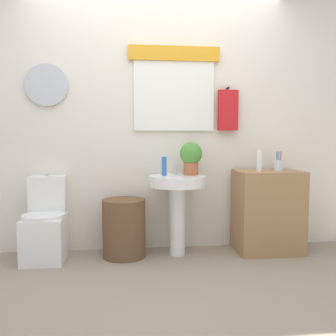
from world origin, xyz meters
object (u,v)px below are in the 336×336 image
object	(u,v)px
wooden_cabinet	(268,211)
potted_plant	(191,156)
soap_bottle	(164,166)
lotion_bottle	(260,161)
laundry_hamper	(124,228)
toilet	(46,227)
toothbrush_cup	(279,165)
pedestal_sink	(177,195)

from	to	relation	value
wooden_cabinet	potted_plant	world-z (taller)	potted_plant
soap_bottle	lotion_bottle	size ratio (longest dim) A/B	0.89
soap_bottle	potted_plant	size ratio (longest dim) A/B	0.56
laundry_hamper	lotion_bottle	distance (m)	1.43
toilet	potted_plant	size ratio (longest dim) A/B	2.47
soap_bottle	potted_plant	xyz separation A→B (m)	(0.26, 0.01, 0.09)
soap_bottle	wooden_cabinet	bearing A→B (deg)	-2.83
soap_bottle	laundry_hamper	bearing A→B (deg)	-172.57
lotion_bottle	soap_bottle	bearing A→B (deg)	174.32
soap_bottle	toothbrush_cup	world-z (taller)	toothbrush_cup
pedestal_sink	soap_bottle	xyz separation A→B (m)	(-0.12, 0.05, 0.27)
potted_plant	lotion_bottle	size ratio (longest dim) A/B	1.58
pedestal_sink	toothbrush_cup	world-z (taller)	toothbrush_cup
laundry_hamper	lotion_bottle	bearing A→B (deg)	-1.78
pedestal_sink	toothbrush_cup	distance (m)	1.04
wooden_cabinet	soap_bottle	world-z (taller)	soap_bottle
pedestal_sink	soap_bottle	size ratio (longest dim) A/B	4.29
toilet	toothbrush_cup	bearing A→B (deg)	-0.38
laundry_hamper	wooden_cabinet	size ratio (longest dim) A/B	0.68
toilet	soap_bottle	distance (m)	1.23
lotion_bottle	laundry_hamper	bearing A→B (deg)	178.22
laundry_hamper	toothbrush_cup	size ratio (longest dim) A/B	2.93
laundry_hamper	soap_bottle	size ratio (longest dim) A/B	3.07
pedestal_sink	potted_plant	bearing A→B (deg)	23.20
pedestal_sink	lotion_bottle	size ratio (longest dim) A/B	3.82
toilet	potted_plant	bearing A→B (deg)	1.07
toothbrush_cup	laundry_hamper	bearing A→B (deg)	-179.24
toilet	pedestal_sink	xyz separation A→B (m)	(1.22, -0.03, 0.29)
pedestal_sink	wooden_cabinet	bearing A→B (deg)	0.00
pedestal_sink	potted_plant	xyz separation A→B (m)	(0.14, 0.06, 0.36)
laundry_hamper	soap_bottle	world-z (taller)	soap_bottle
pedestal_sink	wooden_cabinet	world-z (taller)	wooden_cabinet
laundry_hamper	wooden_cabinet	bearing A→B (deg)	0.00
laundry_hamper	toothbrush_cup	distance (m)	1.61
toothbrush_cup	soap_bottle	bearing A→B (deg)	178.46
pedestal_sink	soap_bottle	bearing A→B (deg)	157.38
wooden_cabinet	laundry_hamper	bearing A→B (deg)	180.00
laundry_hamper	potted_plant	bearing A→B (deg)	5.33
pedestal_sink	wooden_cabinet	distance (m)	0.91
laundry_hamper	pedestal_sink	size ratio (longest dim) A/B	0.72
soap_bottle	potted_plant	bearing A→B (deg)	2.20
potted_plant	toothbrush_cup	xyz separation A→B (m)	(0.86, -0.04, -0.08)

